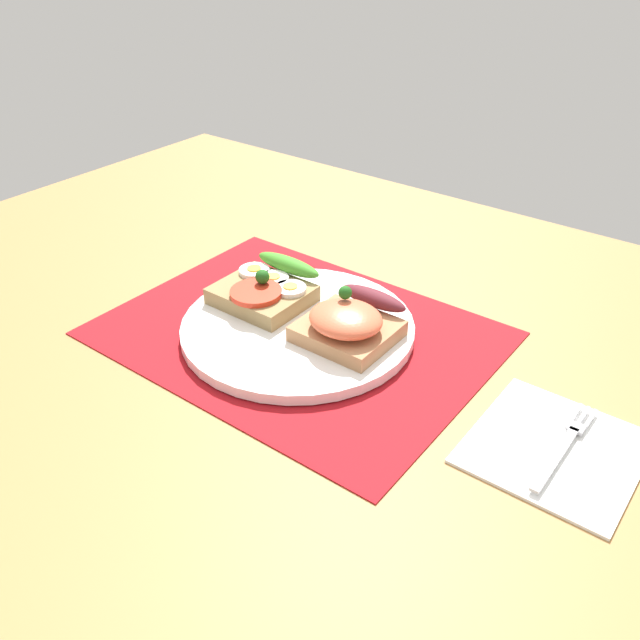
{
  "coord_description": "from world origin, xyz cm",
  "views": [
    {
      "loc": [
        38.74,
        -47.07,
        40.34
      ],
      "look_at": [
        3.0,
        0.0,
        2.94
      ],
      "focal_mm": 37.94,
      "sensor_mm": 36.0,
      "label": 1
    }
  ],
  "objects_px": {
    "sandwich_egg_tomato": "(267,288)",
    "sandwich_salmon": "(350,321)",
    "napkin": "(555,447)",
    "plate": "(298,327)",
    "fork": "(565,443)"
  },
  "relations": [
    {
      "from": "sandwich_egg_tomato",
      "to": "sandwich_salmon",
      "type": "xyz_separation_m",
      "value": [
        0.12,
        -0.01,
        0.01
      ]
    },
    {
      "from": "sandwich_egg_tomato",
      "to": "napkin",
      "type": "bearing_deg",
      "value": -4.02
    },
    {
      "from": "plate",
      "to": "fork",
      "type": "bearing_deg",
      "value": -0.53
    },
    {
      "from": "sandwich_egg_tomato",
      "to": "napkin",
      "type": "distance_m",
      "value": 0.35
    },
    {
      "from": "plate",
      "to": "fork",
      "type": "distance_m",
      "value": 0.29
    },
    {
      "from": "sandwich_salmon",
      "to": "napkin",
      "type": "bearing_deg",
      "value": -4.6
    },
    {
      "from": "sandwich_salmon",
      "to": "napkin",
      "type": "distance_m",
      "value": 0.23
    },
    {
      "from": "sandwich_salmon",
      "to": "napkin",
      "type": "xyz_separation_m",
      "value": [
        0.23,
        -0.02,
        -0.03
      ]
    },
    {
      "from": "plate",
      "to": "sandwich_egg_tomato",
      "type": "bearing_deg",
      "value": 163.54
    },
    {
      "from": "napkin",
      "to": "fork",
      "type": "distance_m",
      "value": 0.01
    },
    {
      "from": "sandwich_egg_tomato",
      "to": "fork",
      "type": "bearing_deg",
      "value": -3.24
    },
    {
      "from": "sandwich_egg_tomato",
      "to": "sandwich_salmon",
      "type": "relative_size",
      "value": 1.02
    },
    {
      "from": "plate",
      "to": "napkin",
      "type": "xyz_separation_m",
      "value": [
        0.29,
        -0.01,
        -0.01
      ]
    },
    {
      "from": "plate",
      "to": "napkin",
      "type": "distance_m",
      "value": 0.29
    },
    {
      "from": "sandwich_egg_tomato",
      "to": "napkin",
      "type": "height_order",
      "value": "sandwich_egg_tomato"
    }
  ]
}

